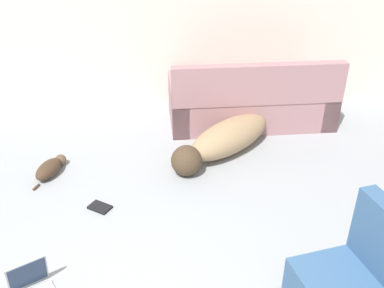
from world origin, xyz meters
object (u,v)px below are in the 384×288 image
Objects in this scene: couch at (250,102)px; dog at (224,140)px; cat at (50,168)px; laptop_open at (31,285)px; book_black at (100,207)px.

dog is at bearing 59.13° from couch.
laptop_open is at bearing -151.58° from cat.
couch is 3.34m from laptop_open.
dog is 1.86m from cat.
cat is 0.84m from book_black.
dog reaches higher than book_black.
couch is at bearing -43.98° from cat.
laptop_open is (-1.53, -1.93, -0.09)m from dog.
dog is at bearing 18.70° from laptop_open.
laptop_open is at bearing 50.32° from couch.
couch is at bearing -160.25° from dog.
book_black is at bearing -116.19° from cat.
couch reaches higher than book_black.
cat is 1.58m from laptop_open.
couch is 1.50× the size of dog.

